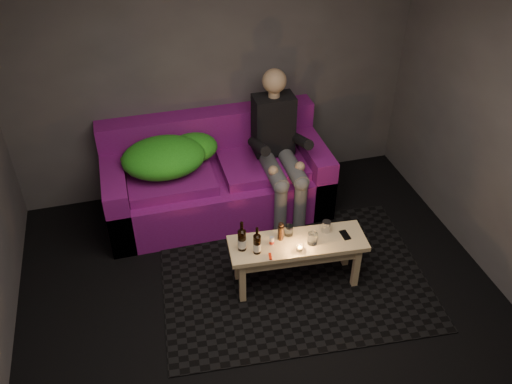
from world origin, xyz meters
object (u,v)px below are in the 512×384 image
steel_cup (326,226)px  sofa (216,179)px  coffee_table (297,249)px  beer_bottle_b (257,243)px  person (278,145)px  beer_bottle_a (242,239)px

steel_cup → sofa: bearing=121.3°
coffee_table → beer_bottle_b: size_ratio=4.58×
coffee_table → person: bearing=81.8°
sofa → steel_cup: bearing=-58.7°
sofa → steel_cup: 1.38m
sofa → coffee_table: bearing=-70.4°
person → coffee_table: person is taller
beer_bottle_a → beer_bottle_b: bearing=-32.8°
sofa → beer_bottle_b: 1.29m
coffee_table → steel_cup: size_ratio=11.54×
person → beer_bottle_b: 1.22m
sofa → beer_bottle_a: bearing=-91.2°
beer_bottle_a → beer_bottle_b: (0.11, -0.07, -0.01)m
sofa → coffee_table: size_ratio=1.85×
beer_bottle_a → sofa: bearing=88.8°
coffee_table → beer_bottle_b: beer_bottle_b is taller
sofa → person: 0.74m
beer_bottle_a → beer_bottle_b: 0.13m
sofa → steel_cup: (0.71, -1.17, 0.18)m
person → coffee_table: 1.13m
beer_bottle_a → steel_cup: (0.74, 0.03, -0.05)m
coffee_table → beer_bottle_b: bearing=-174.5°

